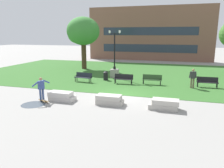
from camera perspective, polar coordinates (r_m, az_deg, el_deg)
ground_plane at (r=17.02m, az=2.43°, el=-3.01°), size 140.00×140.00×0.00m
grass_lawn at (r=26.60m, az=7.67°, el=2.69°), size 40.00×20.00×0.02m
concrete_block_center at (r=16.09m, az=-13.04°, el=-3.14°), size 1.86×0.90×0.64m
concrete_block_left at (r=14.84m, az=-0.68°, el=-4.15°), size 1.80×0.90×0.64m
concrete_block_right at (r=14.29m, az=13.46°, el=-5.20°), size 1.86×0.90×0.64m
person_skateboarder at (r=16.20m, az=-18.00°, el=-0.89°), size 0.57×1.46×1.71m
skateboard at (r=16.10m, az=-17.35°, el=-4.22°), size 1.02×0.56×0.14m
puddle at (r=15.77m, az=-19.86°, el=-5.06°), size 1.62×1.62×0.01m
park_bench_near_left at (r=21.92m, az=-7.47°, el=1.93°), size 1.85×0.76×0.90m
park_bench_near_right at (r=20.96m, az=10.43°, el=1.32°), size 1.81×0.56×0.90m
park_bench_far_left at (r=20.95m, az=3.04°, el=1.51°), size 1.81×0.56×0.90m
park_bench_far_right at (r=21.28m, az=23.64°, el=0.62°), size 1.80×0.55×0.90m
lamp_post_left at (r=23.91m, az=0.66°, el=4.22°), size 1.32×0.80×5.17m
tree_near_left at (r=30.21m, az=-7.61°, el=13.38°), size 4.60×4.38×6.92m
trash_bin at (r=22.56m, az=-1.67°, el=2.25°), size 0.49×0.49×0.96m
person_bystander_near_lawn at (r=20.39m, az=20.35°, el=1.68°), size 0.69×0.37×1.71m
building_facade_distant at (r=40.70m, az=9.58°, el=12.81°), size 22.33×1.03×9.52m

